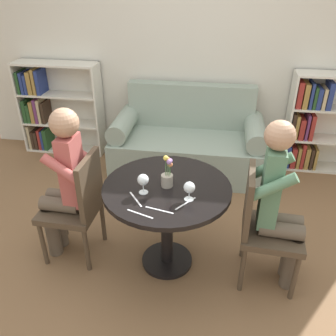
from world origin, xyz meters
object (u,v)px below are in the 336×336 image
object	(u,v)px
person_right	(280,205)
wine_glass_left	(143,180)
bookshelf_right	(321,124)
flower_vase	(167,175)
person_left	(64,182)
wine_glass_right	(189,188)
couch	(188,144)
bookshelf_left	(52,108)
chair_left	(78,203)
chair_right	(263,223)

from	to	relation	value
person_right	wine_glass_left	distance (m)	0.94
bookshelf_right	person_right	world-z (taller)	person_right
wine_glass_left	flower_vase	distance (m)	0.18
person_left	wine_glass_left	distance (m)	0.66
bookshelf_right	wine_glass_right	distance (m)	2.33
couch	person_right	world-z (taller)	person_right
couch	person_right	bearing A→B (deg)	-63.60
bookshelf_left	person_right	world-z (taller)	person_right
bookshelf_right	flower_vase	size ratio (longest dim) A/B	4.53
couch	chair_left	world-z (taller)	couch
chair_left	person_left	bearing A→B (deg)	-91.43
bookshelf_right	wine_glass_right	size ratio (longest dim) A/B	8.24
chair_right	couch	bearing A→B (deg)	27.53
couch	bookshelf_right	size ratio (longest dim) A/B	1.50
bookshelf_left	bookshelf_right	bearing A→B (deg)	-0.03
chair_left	wine_glass_left	bearing A→B (deg)	80.90
couch	wine_glass_right	distance (m)	1.74
wine_glass_right	bookshelf_left	bearing A→B (deg)	134.12
chair_right	person_right	bearing A→B (deg)	-92.46
bookshelf_left	couch	bearing A→B (deg)	-8.94
bookshelf_left	flower_vase	distance (m)	2.48
bookshelf_left	person_right	distance (m)	3.09
bookshelf_right	person_right	xyz separation A→B (m)	(-0.67, -1.83, 0.13)
chair_right	person_right	distance (m)	0.19
bookshelf_left	person_left	bearing A→B (deg)	-62.52
person_left	chair_right	bearing A→B (deg)	90.61
bookshelf_right	chair_left	size ratio (longest dim) A/B	1.23
person_left	wine_glass_left	size ratio (longest dim) A/B	8.80
chair_left	wine_glass_left	world-z (taller)	chair_left
couch	flower_vase	world-z (taller)	flower_vase
couch	wine_glass_left	size ratio (longest dim) A/B	11.61
chair_right	wine_glass_left	bearing A→B (deg)	98.79
bookshelf_left	person_left	distance (m)	2.02
chair_right	person_right	size ratio (longest dim) A/B	0.71
bookshelf_left	person_left	world-z (taller)	person_left
bookshelf_left	person_right	bearing A→B (deg)	-36.45
chair_left	wine_glass_right	world-z (taller)	chair_left
person_left	wine_glass_left	bearing A→B (deg)	81.95
chair_right	flower_vase	size ratio (longest dim) A/B	3.70
bookshelf_left	bookshelf_right	world-z (taller)	same
couch	bookshelf_left	xyz separation A→B (m)	(-1.70, 0.27, 0.23)
person_right	bookshelf_right	bearing A→B (deg)	-16.39
person_left	person_right	distance (m)	1.55
couch	bookshelf_left	bearing A→B (deg)	171.06
person_left	chair_left	bearing A→B (deg)	88.57
flower_vase	bookshelf_left	bearing A→B (deg)	133.64
chair_left	person_left	world-z (taller)	person_left
person_left	wine_glass_right	size ratio (longest dim) A/B	9.38
bookshelf_right	chair_right	bearing A→B (deg)	-112.59
wine_glass_left	chair_right	bearing A→B (deg)	5.11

